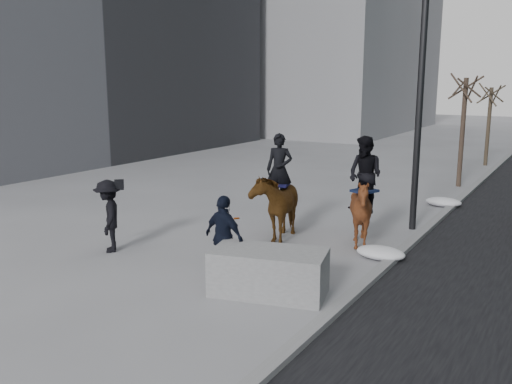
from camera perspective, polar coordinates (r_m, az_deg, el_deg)
The scene contains 11 objects.
ground at distance 12.15m, azimuth -2.98°, elevation -7.93°, with size 120.00×120.00×0.00m, color gray.
curb at distance 20.14m, azimuth 20.78°, elevation -0.61°, with size 0.25×90.00×0.12m, color gray.
planter at distance 10.57m, azimuth 1.36°, elevation -8.43°, with size 2.19×1.09×0.88m, color #939396.
tree_near at distance 22.41m, azimuth 20.93°, elevation 6.41°, with size 1.20×1.20×4.65m, color #3D2D24, non-canonical shape.
tree_far at distance 28.66m, azimuth 23.30°, elevation 6.73°, with size 1.20×1.20×4.18m, color #3B3223, non-canonical shape.
mounted_left at distance 14.11m, azimuth 2.19°, elevation -0.84°, with size 1.51×2.30×2.74m.
mounted_right at distance 13.48m, azimuth 11.13°, elevation -1.26°, with size 1.92×2.03×2.76m.
feeder at distance 11.31m, azimuth -3.37°, elevation -4.74°, with size 1.09×0.95×1.75m.
camera_crew at distance 13.48m, azimuth -15.26°, elevation -2.42°, with size 1.26×1.27×1.75m.
lamppost at distance 15.09m, azimuth 16.97°, elevation 14.68°, with size 0.25×2.45×9.09m.
snow_piles at distance 15.90m, azimuth 16.65°, elevation -3.14°, with size 1.15×7.05×0.29m.
Camera 1 is at (6.49, -9.43, 4.06)m, focal length 38.00 mm.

